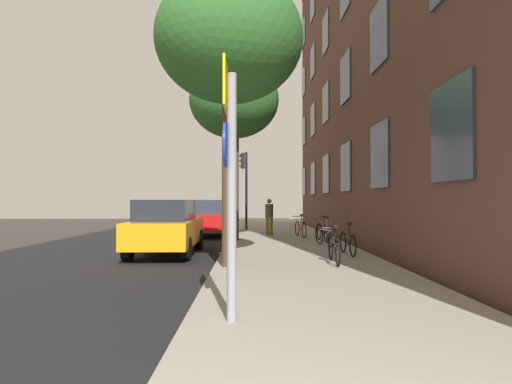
% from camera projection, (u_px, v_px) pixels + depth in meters
% --- Properties ---
extents(ground_plane, '(41.80, 41.80, 0.00)m').
position_uv_depth(ground_plane, '(193.00, 242.00, 16.24)').
color(ground_plane, '#332D28').
extents(road_asphalt, '(7.00, 38.00, 0.01)m').
position_uv_depth(road_asphalt, '(138.00, 242.00, 16.21)').
color(road_asphalt, black).
rests_on(road_asphalt, ground).
extents(sidewalk, '(4.20, 38.00, 0.12)m').
position_uv_depth(sidewalk, '(283.00, 241.00, 16.28)').
color(sidewalk, gray).
rests_on(sidewalk, ground).
extents(sign_post, '(0.16, 0.60, 3.23)m').
position_uv_depth(sign_post, '(230.00, 170.00, 5.25)').
color(sign_post, gray).
rests_on(sign_post, sidewalk).
extents(traffic_light, '(0.43, 0.24, 3.98)m').
position_uv_depth(traffic_light, '(244.00, 177.00, 21.65)').
color(traffic_light, black).
rests_on(traffic_light, sidewalk).
extents(tree_near, '(3.38, 3.38, 6.61)m').
position_uv_depth(tree_near, '(229.00, 41.00, 9.64)').
color(tree_near, '#4C3823').
rests_on(tree_near, sidewalk).
extents(tree_far, '(3.38, 3.38, 6.72)m').
position_uv_depth(tree_far, '(234.00, 102.00, 15.97)').
color(tree_far, brown).
rests_on(tree_far, sidewalk).
extents(bicycle_0, '(0.42, 1.70, 0.91)m').
position_uv_depth(bicycle_0, '(334.00, 248.00, 10.01)').
color(bicycle_0, black).
rests_on(bicycle_0, sidewalk).
extents(bicycle_1, '(0.42, 1.58, 0.89)m').
position_uv_depth(bicycle_1, '(348.00, 242.00, 11.58)').
color(bicycle_1, black).
rests_on(bicycle_1, sidewalk).
extents(bicycle_2, '(0.52, 1.63, 0.96)m').
position_uv_depth(bicycle_2, '(325.00, 234.00, 13.84)').
color(bicycle_2, black).
rests_on(bicycle_2, sidewalk).
extents(bicycle_3, '(0.42, 1.71, 0.93)m').
position_uv_depth(bicycle_3, '(323.00, 231.00, 15.39)').
color(bicycle_3, black).
rests_on(bicycle_3, sidewalk).
extents(bicycle_4, '(0.43, 1.70, 0.93)m').
position_uv_depth(bicycle_4, '(301.00, 228.00, 17.19)').
color(bicycle_4, black).
rests_on(bicycle_4, sidewalk).
extents(pedestrian_0, '(0.49, 0.49, 1.56)m').
position_uv_depth(pedestrian_0, '(269.00, 214.00, 18.19)').
color(pedestrian_0, olive).
rests_on(pedestrian_0, sidewalk).
extents(car_0, '(1.77, 4.23, 1.62)m').
position_uv_depth(car_0, '(167.00, 226.00, 12.48)').
color(car_0, orange).
rests_on(car_0, road_asphalt).
extents(car_1, '(2.00, 4.04, 1.62)m').
position_uv_depth(car_1, '(207.00, 218.00, 18.90)').
color(car_1, red).
rests_on(car_1, road_asphalt).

